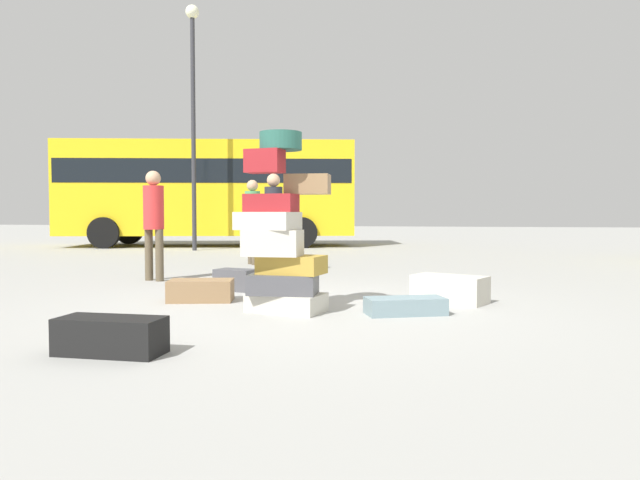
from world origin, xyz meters
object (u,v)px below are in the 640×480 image
suitcase_tower (281,240)px  person_passerby_in_red (154,216)px  person_bearded_onlooker (253,214)px  lamp_post (193,93)px  suitcase_brown_left_side (201,290)px  suitcase_black_right_side (111,336)px  suitcase_cream_foreground_far (450,289)px  person_tourist_with_camera (274,214)px  suitcase_charcoal_behind_tower (236,280)px  parked_bus (210,187)px  suitcase_slate_upright_blue (405,306)px

suitcase_tower → person_passerby_in_red: bearing=138.6°
person_bearded_onlooker → lamp_post: size_ratio=0.25×
suitcase_brown_left_side → suitcase_black_right_side: bearing=-95.2°
person_bearded_onlooker → suitcase_brown_left_side: bearing=-26.7°
suitcase_cream_foreground_far → suitcase_black_right_side: 3.80m
suitcase_cream_foreground_far → person_tourist_with_camera: (-2.83, 2.67, 0.84)m
person_bearded_onlooker → suitcase_charcoal_behind_tower: bearing=-22.9°
suitcase_cream_foreground_far → parked_bus: 12.67m
suitcase_tower → suitcase_cream_foreground_far: suitcase_tower is taller
person_bearded_onlooker → suitcase_black_right_side: bearing=-27.5°
suitcase_tower → suitcase_charcoal_behind_tower: bearing=124.6°
suitcase_slate_upright_blue → person_passerby_in_red: size_ratio=0.48×
suitcase_brown_left_side → lamp_post: (-3.87, 8.56, 4.12)m
person_passerby_in_red → lamp_post: 7.93m
parked_bus → suitcase_charcoal_behind_tower: bearing=-79.7°
lamp_post → person_bearded_onlooker: bearing=-52.8°
suitcase_cream_foreground_far → person_tourist_with_camera: person_tourist_with_camera is taller
suitcase_charcoal_behind_tower → person_tourist_with_camera: person_tourist_with_camera is taller
lamp_post → parked_bus: bearing=101.9°
person_passerby_in_red → parked_bus: 9.54m
suitcase_charcoal_behind_tower → person_tourist_with_camera: bearing=106.8°
suitcase_tower → parked_bus: bearing=115.7°
suitcase_cream_foreground_far → person_passerby_in_red: bearing=-171.8°
suitcase_cream_foreground_far → person_bearded_onlooker: 5.68m
suitcase_charcoal_behind_tower → person_bearded_onlooker: person_bearded_onlooker is taller
suitcase_tower → suitcase_black_right_side: suitcase_tower is taller
suitcase_black_right_side → parked_bus: 14.22m
suitcase_tower → suitcase_cream_foreground_far: 2.04m
parked_bus → lamp_post: bearing=-92.0°
parked_bus → person_bearded_onlooker: bearing=-74.7°
suitcase_cream_foreground_far → lamp_post: (-6.65, 8.10, 4.09)m
person_bearded_onlooker → suitcase_slate_upright_blue: bearing=-5.3°
suitcase_tower → person_bearded_onlooker: (-2.04, 5.23, 0.25)m
suitcase_tower → suitcase_slate_upright_blue: bearing=5.9°
suitcase_black_right_side → person_tourist_with_camera: bearing=94.2°
suitcase_black_right_side → suitcase_slate_upright_blue: bearing=46.5°
suitcase_tower → person_bearded_onlooker: size_ratio=1.09×
suitcase_slate_upright_blue → person_tourist_with_camera: person_tourist_with_camera is taller
suitcase_brown_left_side → person_bearded_onlooker: (-0.93, 4.69, 0.86)m
lamp_post → suitcase_slate_upright_blue: bearing=-55.3°
suitcase_slate_upright_blue → parked_bus: (-6.68, 11.22, 1.75)m
suitcase_charcoal_behind_tower → parked_bus: parked_bus is taller
suitcase_black_right_side → parked_bus: (-4.73, 13.30, 1.70)m
person_tourist_with_camera → lamp_post: lamp_post is taller
suitcase_black_right_side → person_bearded_onlooker: (-1.32, 7.18, 0.85)m
suitcase_slate_upright_blue → person_bearded_onlooker: size_ratio=0.47×
suitcase_brown_left_side → suitcase_charcoal_behind_tower: bearing=71.4°
suitcase_cream_foreground_far → person_tourist_with_camera: bearing=161.5°
suitcase_charcoal_behind_tower → person_passerby_in_red: person_passerby_in_red is taller
suitcase_tower → person_tourist_with_camera: size_ratio=1.09×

